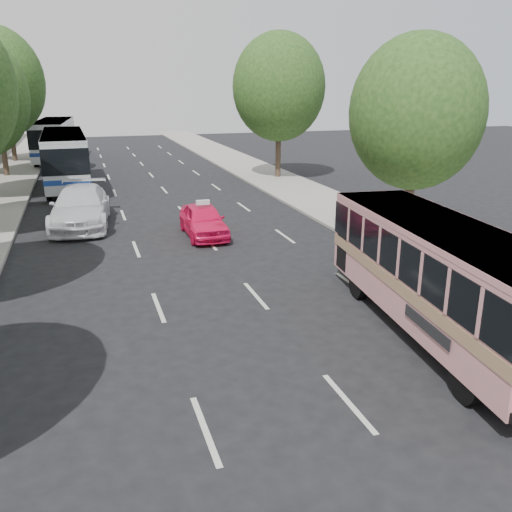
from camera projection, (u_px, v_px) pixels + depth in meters
name	position (u px, v px, depth m)	size (l,w,h in m)	color
ground	(268.00, 363.00, 12.24)	(120.00, 120.00, 0.00)	black
sidewalk_right	(293.00, 188.00, 32.86)	(4.00, 90.00, 0.12)	#9E998E
tree_left_f	(6.00, 85.00, 42.36)	(5.88, 5.88, 9.16)	#38281E
tree_right_near	(420.00, 107.00, 20.45)	(5.10, 5.10, 7.95)	#38281E
tree_right_far	(280.00, 83.00, 34.79)	(6.00, 6.00, 9.35)	#38281E
pink_bus	(440.00, 267.00, 13.21)	(3.22, 9.04, 2.82)	#D68A8C
pink_taxi	(203.00, 220.00, 22.41)	(1.57, 3.91, 1.33)	#FF165A
white_pickup	(80.00, 207.00, 24.01)	(2.40, 5.91, 1.71)	silver
tour_coach_front	(65.00, 155.00, 32.76)	(2.65, 11.07, 3.29)	silver
tour_coach_rear	(54.00, 137.00, 44.07)	(3.23, 11.24, 3.32)	white
taxi_roof_sign	(203.00, 202.00, 22.18)	(0.55, 0.18, 0.18)	silver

